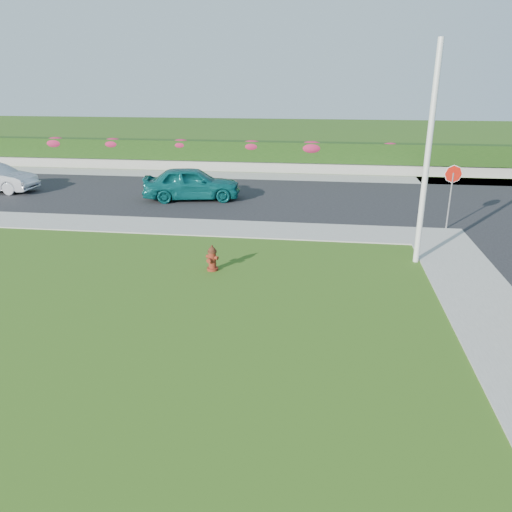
# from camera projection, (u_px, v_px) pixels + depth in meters

# --- Properties ---
(ground) EXTENTS (120.00, 120.00, 0.00)m
(ground) POSITION_uv_depth(u_px,v_px,m) (147.00, 365.00, 9.30)
(ground) COLOR black
(ground) RESTS_ON ground
(street_far) EXTENTS (26.00, 8.00, 0.04)m
(street_far) POSITION_uv_depth(u_px,v_px,m) (146.00, 194.00, 23.00)
(street_far) COLOR black
(street_far) RESTS_ON ground
(sidewalk_far) EXTENTS (24.00, 2.00, 0.04)m
(sidewalk_far) POSITION_uv_depth(u_px,v_px,m) (74.00, 222.00, 18.46)
(sidewalk_far) COLOR gray
(sidewalk_far) RESTS_ON ground
(curb_corner) EXTENTS (2.00, 2.00, 0.04)m
(curb_corner) POSITION_uv_depth(u_px,v_px,m) (438.00, 237.00, 16.79)
(curb_corner) COLOR gray
(curb_corner) RESTS_ON ground
(sidewalk_beyond) EXTENTS (34.00, 2.00, 0.04)m
(sidewalk_beyond) POSITION_uv_depth(u_px,v_px,m) (248.00, 176.00, 27.15)
(sidewalk_beyond) COLOR gray
(sidewalk_beyond) RESTS_ON ground
(retaining_wall) EXTENTS (34.00, 0.40, 0.60)m
(retaining_wall) POSITION_uv_depth(u_px,v_px,m) (252.00, 166.00, 28.45)
(retaining_wall) COLOR gray
(retaining_wall) RESTS_ON ground
(hedge) EXTENTS (32.00, 0.90, 1.10)m
(hedge) POSITION_uv_depth(u_px,v_px,m) (252.00, 151.00, 28.26)
(hedge) COLOR black
(hedge) RESTS_ON retaining_wall
(fire_hydrant) EXTENTS (0.38, 0.36, 0.73)m
(fire_hydrant) POSITION_uv_depth(u_px,v_px,m) (212.00, 259.00, 13.81)
(fire_hydrant) COLOR #55150D
(fire_hydrant) RESTS_ON ground
(sedan_teal) EXTENTS (4.42, 2.48, 1.42)m
(sedan_teal) POSITION_uv_depth(u_px,v_px,m) (192.00, 183.00, 21.63)
(sedan_teal) COLOR #0B5555
(sedan_teal) RESTS_ON street_far
(utility_pole) EXTENTS (0.16, 0.16, 6.04)m
(utility_pole) POSITION_uv_depth(u_px,v_px,m) (427.00, 157.00, 13.57)
(utility_pole) COLOR silver
(utility_pole) RESTS_ON ground
(stop_sign) EXTENTS (0.62, 0.11, 2.28)m
(stop_sign) POSITION_uv_depth(u_px,v_px,m) (452.00, 183.00, 17.12)
(stop_sign) COLOR slate
(stop_sign) RESTS_ON ground
(flower_clump_a) EXTENTS (1.38, 0.89, 0.69)m
(flower_clump_a) POSITION_uv_depth(u_px,v_px,m) (56.00, 143.00, 29.59)
(flower_clump_a) COLOR #AD1D46
(flower_clump_a) RESTS_ON hedge
(flower_clump_b) EXTENTS (1.30, 0.84, 0.65)m
(flower_clump_b) POSITION_uv_depth(u_px,v_px,m) (113.00, 144.00, 29.13)
(flower_clump_b) COLOR #AD1D46
(flower_clump_b) RESTS_ON hedge
(flower_clump_c) EXTENTS (1.23, 0.79, 0.61)m
(flower_clump_c) POSITION_uv_depth(u_px,v_px,m) (181.00, 145.00, 28.59)
(flower_clump_c) COLOR #AD1D46
(flower_clump_c) RESTS_ON hedge
(flower_clump_d) EXTENTS (1.29, 0.83, 0.65)m
(flower_clump_d) POSITION_uv_depth(u_px,v_px,m) (252.00, 146.00, 28.07)
(flower_clump_d) COLOR #AD1D46
(flower_clump_d) RESTS_ON hedge
(flower_clump_e) EXTENTS (1.47, 0.94, 0.73)m
(flower_clump_e) POSITION_uv_depth(u_px,v_px,m) (312.00, 148.00, 27.65)
(flower_clump_e) COLOR #AD1D46
(flower_clump_e) RESTS_ON hedge
(flower_clump_f) EXTENTS (1.07, 0.69, 0.54)m
(flower_clump_f) POSITION_uv_depth(u_px,v_px,m) (390.00, 148.00, 27.08)
(flower_clump_f) COLOR #AD1D46
(flower_clump_f) RESTS_ON hedge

